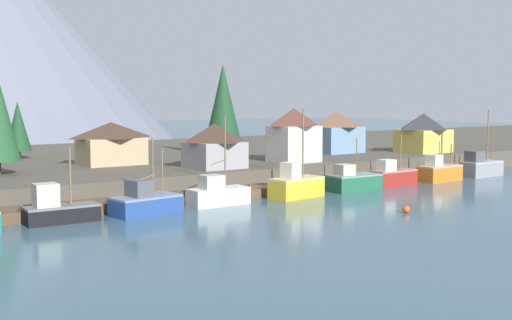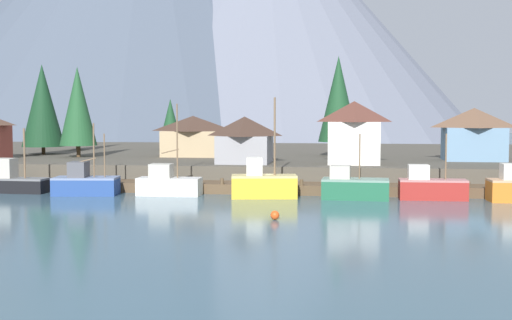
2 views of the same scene
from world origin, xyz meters
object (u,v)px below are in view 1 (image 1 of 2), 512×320
(fishing_boat_orange, at_px, (439,172))
(house_white, at_px, (294,134))
(fishing_boat_black, at_px, (58,209))
(fishing_boat_grey, at_px, (480,167))
(fishing_boat_yellow, at_px, (296,185))
(channel_buoy, at_px, (406,209))
(conifer_mid_right, at_px, (18,126))
(conifer_near_left, at_px, (223,103))
(house_tan, at_px, (111,143))
(house_yellow, at_px, (423,132))
(fishing_boat_blue, at_px, (145,202))
(house_blue, at_px, (336,132))
(fishing_boat_green, at_px, (353,181))
(house_grey, at_px, (214,145))
(fishing_boat_red, at_px, (393,176))
(fishing_boat_white, at_px, (217,194))

(fishing_boat_orange, bearing_deg, house_white, 141.48)
(fishing_boat_black, xyz_separation_m, fishing_boat_grey, (58.63, -0.14, 0.12))
(fishing_boat_yellow, bearing_deg, channel_buoy, -88.02)
(conifer_mid_right, bearing_deg, house_white, -42.66)
(fishing_boat_yellow, bearing_deg, conifer_near_left, 66.07)
(fishing_boat_yellow, xyz_separation_m, conifer_near_left, (6.68, 25.34, 8.65))
(fishing_boat_grey, distance_m, house_tan, 49.80)
(fishing_boat_orange, height_order, channel_buoy, fishing_boat_orange)
(fishing_boat_yellow, relative_size, house_tan, 1.23)
(fishing_boat_grey, distance_m, house_yellow, 12.28)
(fishing_boat_blue, bearing_deg, house_yellow, 5.56)
(conifer_mid_right, bearing_deg, conifer_near_left, -24.37)
(house_blue, height_order, channel_buoy, house_blue)
(fishing_boat_green, height_order, house_blue, house_blue)
(house_yellow, height_order, conifer_mid_right, conifer_mid_right)
(conifer_near_left, bearing_deg, fishing_boat_grey, -43.54)
(house_grey, bearing_deg, fishing_boat_black, -154.78)
(fishing_boat_orange, bearing_deg, channel_buoy, -150.19)
(fishing_boat_red, bearing_deg, fishing_boat_yellow, -178.35)
(fishing_boat_black, bearing_deg, house_grey, 27.09)
(fishing_boat_red, xyz_separation_m, conifer_near_left, (-9.20, 24.59, 8.80))
(house_white, relative_size, channel_buoy, 9.95)
(fishing_boat_blue, xyz_separation_m, fishing_boat_grey, (50.77, 0.60, 0.16))
(fishing_boat_green, distance_m, fishing_boat_grey, 24.18)
(fishing_boat_green, xyz_separation_m, house_tan, (-20.67, 21.54, 4.06))
(fishing_boat_blue, height_order, conifer_mid_right, conifer_mid_right)
(conifer_mid_right, relative_size, channel_buoy, 11.14)
(fishing_boat_black, xyz_separation_m, fishing_boat_yellow, (25.79, -0.62, 0.14))
(fishing_boat_black, height_order, fishing_boat_green, fishing_boat_black)
(conifer_near_left, bearing_deg, house_yellow, -25.91)
(fishing_boat_red, distance_m, conifer_mid_right, 50.76)
(fishing_boat_black, distance_m, house_tan, 25.57)
(fishing_boat_black, bearing_deg, house_tan, 58.80)
(fishing_boat_orange, xyz_separation_m, house_blue, (-1.21, 18.53, 4.48))
(house_white, relative_size, house_grey, 1.12)
(fishing_boat_yellow, bearing_deg, fishing_boat_grey, -8.33)
(fishing_boat_blue, xyz_separation_m, conifer_mid_right, (-1.22, 37.16, 5.74))
(fishing_boat_white, bearing_deg, house_white, 29.97)
(fishing_boat_grey, bearing_deg, house_grey, 163.40)
(house_grey, bearing_deg, fishing_boat_white, -120.10)
(house_blue, xyz_separation_m, house_yellow, (11.49, -6.98, -0.16))
(house_tan, bearing_deg, house_blue, -4.75)
(fishing_boat_yellow, xyz_separation_m, channel_buoy, (2.63, -13.35, -0.99))
(fishing_boat_blue, relative_size, house_yellow, 0.99)
(fishing_boat_white, xyz_separation_m, house_yellow, (43.92, 11.28, 4.37))
(fishing_boat_blue, relative_size, house_grey, 1.15)
(house_tan, bearing_deg, fishing_boat_grey, -25.41)
(house_white, xyz_separation_m, house_yellow, (25.62, 0.53, -0.52))
(fishing_boat_red, relative_size, conifer_near_left, 0.48)
(fishing_boat_blue, xyz_separation_m, fishing_boat_yellow, (17.93, 0.12, 0.18))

